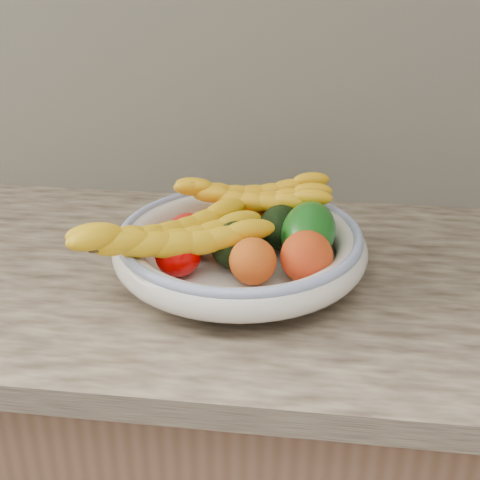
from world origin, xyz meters
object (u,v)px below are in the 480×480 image
object	(u,v)px
banana_bunch_back	(252,200)
fruit_bowl	(240,247)
green_mango	(308,232)
banana_bunch_front	(170,242)

from	to	relation	value
banana_bunch_back	fruit_bowl	bearing A→B (deg)	-99.08
fruit_bowl	green_mango	bearing A→B (deg)	3.80
green_mango	banana_bunch_front	size ratio (longest dim) A/B	0.40
fruit_bowl	green_mango	distance (m)	0.11
green_mango	banana_bunch_front	distance (m)	0.21
banana_bunch_front	banana_bunch_back	bearing A→B (deg)	21.88
banana_bunch_back	banana_bunch_front	bearing A→B (deg)	-126.83
fruit_bowl	banana_bunch_back	size ratio (longest dim) A/B	1.45
banana_bunch_back	green_mango	bearing A→B (deg)	-45.86
banana_bunch_back	banana_bunch_front	world-z (taller)	banana_bunch_back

